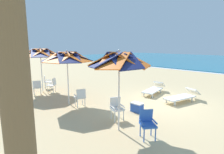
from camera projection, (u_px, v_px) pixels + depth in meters
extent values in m
plane|color=#D3B784|center=(161.00, 104.00, 8.71)|extent=(80.00, 80.00, 0.00)
cylinder|color=silver|center=(119.00, 98.00, 5.81)|extent=(0.05, 0.05, 2.23)
cube|color=orange|center=(134.00, 60.00, 5.40)|extent=(1.08, 1.05, 0.49)
cube|color=navy|center=(133.00, 59.00, 5.76)|extent=(1.04, 1.12, 0.49)
cube|color=orange|center=(124.00, 59.00, 6.02)|extent=(1.05, 1.08, 0.49)
cube|color=navy|center=(113.00, 59.00, 6.03)|extent=(1.12, 1.04, 0.49)
cube|color=orange|center=(105.00, 59.00, 5.78)|extent=(1.08, 1.05, 0.49)
cube|color=navy|center=(105.00, 60.00, 5.42)|extent=(1.04, 1.12, 0.49)
cube|color=orange|center=(113.00, 61.00, 5.16)|extent=(1.05, 1.08, 0.49)
cube|color=navy|center=(126.00, 61.00, 5.15)|extent=(1.12, 1.04, 0.49)
sphere|color=silver|center=(119.00, 51.00, 5.54)|extent=(0.08, 0.08, 0.08)
cube|color=white|center=(117.00, 109.00, 6.73)|extent=(0.57, 0.57, 0.05)
cube|color=white|center=(115.00, 102.00, 6.87)|extent=(0.24, 0.42, 0.40)
cube|color=white|center=(122.00, 106.00, 6.78)|extent=(0.38, 0.18, 0.03)
cube|color=white|center=(112.00, 107.00, 6.63)|extent=(0.38, 0.18, 0.03)
cylinder|color=white|center=(124.00, 116.00, 6.67)|extent=(0.04, 0.04, 0.41)
cylinder|color=white|center=(115.00, 117.00, 6.54)|extent=(0.04, 0.04, 0.41)
cylinder|color=white|center=(120.00, 113.00, 6.99)|extent=(0.04, 0.04, 0.41)
cylinder|color=white|center=(111.00, 114.00, 6.86)|extent=(0.04, 0.04, 0.41)
cube|color=blue|center=(148.00, 125.00, 5.37)|extent=(0.61, 0.61, 0.05)
cube|color=blue|center=(146.00, 115.00, 5.53)|extent=(0.32, 0.40, 0.40)
cube|color=blue|center=(154.00, 121.00, 5.38)|extent=(0.35, 0.26, 0.03)
cube|color=blue|center=(142.00, 122.00, 5.32)|extent=(0.35, 0.26, 0.03)
cylinder|color=blue|center=(155.00, 135.00, 5.27)|extent=(0.04, 0.04, 0.41)
cylinder|color=blue|center=(144.00, 136.00, 5.22)|extent=(0.04, 0.04, 0.41)
cylinder|color=blue|center=(151.00, 129.00, 5.61)|extent=(0.04, 0.04, 0.41)
cylinder|color=blue|center=(140.00, 130.00, 5.56)|extent=(0.04, 0.04, 0.41)
cylinder|color=silver|center=(68.00, 82.00, 8.54)|extent=(0.05, 0.05, 2.16)
cube|color=orange|center=(77.00, 57.00, 8.10)|extent=(1.36, 1.27, 0.47)
cube|color=navy|center=(79.00, 56.00, 8.53)|extent=(1.27, 1.35, 0.47)
cube|color=orange|center=(74.00, 56.00, 8.85)|extent=(1.27, 1.36, 0.47)
cube|color=navy|center=(65.00, 56.00, 8.85)|extent=(1.35, 1.27, 0.47)
cube|color=orange|center=(57.00, 56.00, 8.55)|extent=(1.36, 1.27, 0.47)
cube|color=navy|center=(54.00, 57.00, 8.12)|extent=(1.27, 1.35, 0.47)
cube|color=orange|center=(59.00, 57.00, 7.81)|extent=(1.27, 1.36, 0.47)
cube|color=navy|center=(69.00, 57.00, 7.80)|extent=(1.35, 1.27, 0.47)
sphere|color=silver|center=(67.00, 51.00, 8.28)|extent=(0.08, 0.08, 0.08)
cube|color=white|center=(80.00, 97.00, 8.26)|extent=(0.54, 0.54, 0.05)
cube|color=white|center=(81.00, 94.00, 8.05)|extent=(0.20, 0.43, 0.40)
cube|color=white|center=(76.00, 96.00, 8.15)|extent=(0.39, 0.15, 0.03)
cube|color=white|center=(84.00, 94.00, 8.33)|extent=(0.39, 0.15, 0.03)
cylinder|color=white|center=(75.00, 102.00, 8.37)|extent=(0.04, 0.04, 0.41)
cylinder|color=white|center=(82.00, 101.00, 8.53)|extent=(0.04, 0.04, 0.41)
cylinder|color=white|center=(78.00, 104.00, 8.06)|extent=(0.04, 0.04, 0.41)
cylinder|color=white|center=(85.00, 103.00, 8.23)|extent=(0.04, 0.04, 0.41)
cylinder|color=silver|center=(42.00, 74.00, 10.74)|extent=(0.05, 0.05, 2.26)
cube|color=orange|center=(48.00, 53.00, 10.29)|extent=(1.40, 1.31, 0.47)
cube|color=navy|center=(51.00, 52.00, 10.74)|extent=(1.31, 1.40, 0.47)
cube|color=orange|center=(48.00, 52.00, 11.06)|extent=(1.31, 1.40, 0.47)
cube|color=navy|center=(40.00, 52.00, 11.07)|extent=(1.40, 1.31, 0.47)
cube|color=orange|center=(33.00, 52.00, 10.76)|extent=(1.40, 1.31, 0.47)
cube|color=navy|center=(29.00, 53.00, 10.31)|extent=(1.31, 1.40, 0.47)
cube|color=orange|center=(32.00, 53.00, 9.98)|extent=(1.31, 1.40, 0.47)
cube|color=navy|center=(40.00, 53.00, 9.98)|extent=(1.40, 1.31, 0.47)
sphere|color=silver|center=(40.00, 48.00, 10.48)|extent=(0.08, 0.08, 0.08)
cube|color=white|center=(48.00, 82.00, 11.75)|extent=(0.55, 0.55, 0.05)
cube|color=white|center=(44.00, 79.00, 11.62)|extent=(0.43, 0.22, 0.40)
cube|color=white|center=(47.00, 80.00, 11.90)|extent=(0.16, 0.39, 0.03)
cube|color=white|center=(48.00, 81.00, 11.55)|extent=(0.16, 0.39, 0.03)
cylinder|color=white|center=(50.00, 85.00, 12.02)|extent=(0.04, 0.04, 0.41)
cylinder|color=white|center=(51.00, 86.00, 11.71)|extent=(0.04, 0.04, 0.41)
cylinder|color=white|center=(45.00, 85.00, 11.86)|extent=(0.04, 0.04, 0.41)
cylinder|color=white|center=(46.00, 86.00, 11.55)|extent=(0.04, 0.04, 0.41)
cube|color=white|center=(51.00, 85.00, 10.78)|extent=(0.62, 0.62, 0.05)
cube|color=white|center=(54.00, 82.00, 10.73)|extent=(0.35, 0.37, 0.40)
cube|color=white|center=(50.00, 84.00, 10.57)|extent=(0.32, 0.29, 0.03)
cube|color=white|center=(52.00, 83.00, 10.96)|extent=(0.32, 0.29, 0.03)
cylinder|color=white|center=(47.00, 90.00, 10.66)|extent=(0.04, 0.04, 0.41)
cylinder|color=white|center=(50.00, 88.00, 11.01)|extent=(0.04, 0.04, 0.41)
cylinder|color=white|center=(53.00, 90.00, 10.64)|extent=(0.04, 0.04, 0.41)
cylinder|color=white|center=(55.00, 88.00, 10.98)|extent=(0.04, 0.04, 0.41)
cube|color=white|center=(37.00, 87.00, 10.21)|extent=(0.57, 0.57, 0.05)
cube|color=white|center=(37.00, 84.00, 9.98)|extent=(0.24, 0.42, 0.40)
cube|color=white|center=(33.00, 86.00, 10.11)|extent=(0.38, 0.18, 0.03)
cube|color=white|center=(41.00, 85.00, 10.26)|extent=(0.38, 0.18, 0.03)
cylinder|color=white|center=(34.00, 91.00, 10.34)|extent=(0.04, 0.04, 0.41)
cylinder|color=white|center=(41.00, 90.00, 10.47)|extent=(0.04, 0.04, 0.41)
cylinder|color=white|center=(34.00, 92.00, 10.02)|extent=(0.04, 0.04, 0.41)
cylinder|color=white|center=(41.00, 92.00, 10.15)|extent=(0.04, 0.04, 0.41)
cube|color=white|center=(180.00, 97.00, 8.90)|extent=(1.01, 1.80, 0.06)
cube|color=white|center=(193.00, 91.00, 9.40)|extent=(0.70, 0.61, 0.36)
cube|color=white|center=(175.00, 104.00, 8.39)|extent=(0.06, 0.06, 0.22)
cube|color=white|center=(166.00, 101.00, 8.83)|extent=(0.06, 0.06, 0.22)
cube|color=white|center=(192.00, 100.00, 9.03)|extent=(0.06, 0.06, 0.22)
cube|color=white|center=(183.00, 97.00, 9.47)|extent=(0.06, 0.06, 0.22)
cube|color=white|center=(153.00, 90.00, 10.34)|extent=(0.96, 1.79, 0.06)
cube|color=white|center=(159.00, 84.00, 11.16)|extent=(0.69, 0.59, 0.36)
cube|color=white|center=(152.00, 96.00, 9.70)|extent=(0.06, 0.06, 0.22)
cube|color=white|center=(144.00, 94.00, 9.99)|extent=(0.06, 0.06, 0.22)
cube|color=white|center=(161.00, 91.00, 10.74)|extent=(0.06, 0.06, 0.22)
cube|color=white|center=(152.00, 90.00, 11.02)|extent=(0.06, 0.06, 0.22)
cylinder|color=brown|center=(15.00, 85.00, 2.02)|extent=(0.35, 0.36, 4.71)
cube|color=blue|center=(137.00, 108.00, 7.63)|extent=(0.48, 0.32, 0.36)
cube|color=white|center=(137.00, 103.00, 7.60)|extent=(0.50, 0.34, 0.04)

